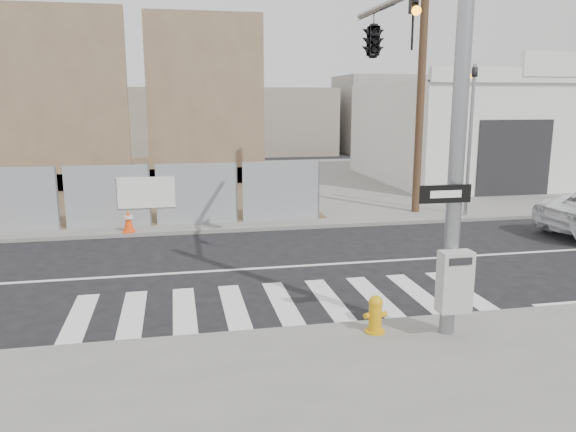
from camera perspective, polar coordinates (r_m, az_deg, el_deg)
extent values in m
plane|color=black|center=(14.09, -2.51, -5.33)|extent=(100.00, 100.00, 0.00)
cube|color=slate|center=(27.69, -7.05, 3.18)|extent=(50.00, 20.00, 0.12)
cylinder|color=gray|center=(9.68, 16.93, 8.21)|extent=(0.26, 0.26, 7.00)
cube|color=#B2B2AF|center=(9.85, 16.58, -6.41)|extent=(0.55, 0.30, 1.05)
cube|color=black|center=(9.52, 15.69, 2.17)|extent=(0.90, 0.03, 0.30)
cube|color=silver|center=(9.51, 15.75, 2.15)|extent=(0.55, 0.01, 0.12)
imported|color=black|center=(11.55, 12.61, 18.62)|extent=(0.16, 0.20, 1.00)
imported|color=black|center=(13.59, 8.68, 17.68)|extent=(0.53, 2.48, 1.00)
cylinder|color=gray|center=(20.60, 18.00, 7.23)|extent=(0.12, 0.12, 5.20)
imported|color=black|center=(20.58, 18.45, 14.18)|extent=(0.16, 0.20, 1.00)
cube|color=brown|center=(26.77, -22.48, 10.83)|extent=(6.00, 0.50, 8.00)
cube|color=brown|center=(27.40, -21.74, 3.32)|extent=(6.00, 1.30, 0.80)
cube|color=brown|center=(27.36, -8.33, 11.58)|extent=(5.50, 0.50, 8.00)
cube|color=brown|center=(27.99, -8.16, 4.20)|extent=(5.50, 1.30, 0.80)
cube|color=silver|center=(30.87, 20.14, 8.03)|extent=(12.00, 10.00, 4.80)
cube|color=silver|center=(26.71, 26.23, 12.68)|extent=(12.00, 0.30, 0.60)
cube|color=silver|center=(26.69, 26.39, 13.64)|extent=(4.00, 0.30, 1.00)
cube|color=black|center=(25.63, 22.01, 5.48)|extent=(3.40, 0.06, 3.20)
cylinder|color=#503825|center=(20.70, 13.44, 14.16)|extent=(0.28, 0.28, 10.00)
cylinder|color=#CF940B|center=(10.19, 8.81, -11.48)|extent=(0.47, 0.47, 0.04)
cylinder|color=#CF940B|center=(10.10, 8.86, -10.18)|extent=(0.30, 0.30, 0.53)
sphere|color=#CF940B|center=(9.99, 8.91, -8.67)|extent=(0.25, 0.25, 0.25)
cylinder|color=#CF940B|center=(10.03, 8.09, -9.98)|extent=(0.15, 0.14, 0.10)
cylinder|color=#CF940B|center=(10.12, 9.63, -9.82)|extent=(0.15, 0.14, 0.10)
cube|color=#FF460D|center=(18.04, -15.85, -1.52)|extent=(0.39, 0.39, 0.03)
cone|color=#FF460D|center=(17.97, -15.91, -0.45)|extent=(0.35, 0.35, 0.72)
cylinder|color=silver|center=(17.95, -15.93, -0.12)|extent=(0.28, 0.28, 0.08)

